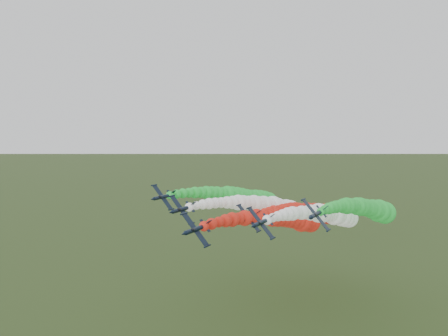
{
  "coord_description": "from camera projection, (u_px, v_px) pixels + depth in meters",
  "views": [
    {
      "loc": [
        50.77,
        -79.26,
        57.12
      ],
      "look_at": [
        0.62,
        10.25,
        47.9
      ],
      "focal_mm": 35.0,
      "sensor_mm": 36.0,
      "label": 1
    }
  ],
  "objects": [
    {
      "name": "jet_outer_left",
      "position": [
        246.0,
        197.0,
        159.67
      ],
      "size": [
        11.2,
        71.71,
        16.64
      ],
      "rotation": [
        0.0,
        0.83,
        0.0
      ],
      "color": "black",
      "rests_on": "ground"
    },
    {
      "name": "jet_outer_right",
      "position": [
        370.0,
        209.0,
        136.08
      ],
      "size": [
        11.56,
        72.08,
        17.0
      ],
      "rotation": [
        0.0,
        0.83,
        0.0
      ],
      "color": "black",
      "rests_on": "ground"
    },
    {
      "name": "jet_inner_right",
      "position": [
        330.0,
        215.0,
        136.65
      ],
      "size": [
        11.05,
        71.56,
        16.49
      ],
      "rotation": [
        0.0,
        0.83,
        0.0
      ],
      "color": "black",
      "rests_on": "ground"
    },
    {
      "name": "jet_inner_left",
      "position": [
        268.0,
        206.0,
        146.25
      ],
      "size": [
        11.16,
        71.67,
        16.6
      ],
      "rotation": [
        0.0,
        0.83,
        0.0
      ],
      "color": "black",
      "rests_on": "ground"
    },
    {
      "name": "jet_lead",
      "position": [
        288.0,
        220.0,
        131.84
      ],
      "size": [
        11.15,
        71.66,
        16.59
      ],
      "rotation": [
        0.0,
        0.83,
        0.0
      ],
      "color": "black",
      "rests_on": "ground"
    },
    {
      "name": "jet_trail",
      "position": [
        315.0,
        212.0,
        152.92
      ],
      "size": [
        11.05,
        71.57,
        16.49
      ],
      "rotation": [
        0.0,
        0.83,
        0.0
      ],
      "color": "black",
      "rests_on": "ground"
    }
  ]
}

